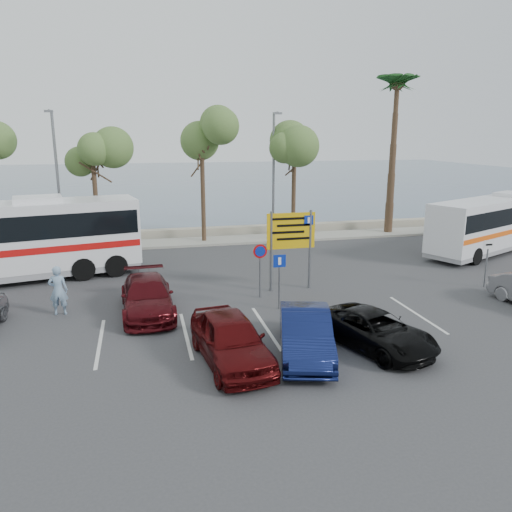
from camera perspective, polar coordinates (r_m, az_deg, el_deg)
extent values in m
plane|color=#37383A|center=(19.54, 3.84, -6.79)|extent=(120.00, 120.00, 0.00)
cube|color=#9C9A8E|center=(32.65, -3.33, 1.80)|extent=(44.00, 2.40, 0.15)
cube|color=#A39B83|center=(34.54, -3.91, 2.84)|extent=(48.00, 0.80, 0.60)
plane|color=#466270|center=(77.96, -9.25, 8.61)|extent=(140.00, 140.00, 0.00)
cylinder|color=#382619|center=(31.85, -17.79, 5.60)|extent=(0.28, 0.28, 5.04)
cylinder|color=#382619|center=(31.96, -6.07, 6.71)|extent=(0.28, 0.28, 5.60)
cylinder|color=#382619|center=(33.26, 4.31, 6.66)|extent=(0.28, 0.28, 5.18)
cylinder|color=#382619|center=(35.78, 15.33, 10.60)|extent=(0.48, 0.48, 10.00)
cylinder|color=slate|center=(31.52, -21.69, 7.92)|extent=(0.16, 0.16, 8.00)
cylinder|color=slate|center=(30.98, -22.48, 15.10)|extent=(0.12, 0.90, 0.12)
cube|color=slate|center=(30.49, -22.62, 15.03)|extent=(0.45, 0.25, 0.12)
cylinder|color=slate|center=(32.31, 2.00, 9.00)|extent=(0.16, 0.16, 8.00)
cylinder|color=slate|center=(31.78, 2.29, 16.04)|extent=(0.12, 0.90, 0.12)
cube|color=slate|center=(31.30, 2.54, 15.98)|extent=(0.45, 0.25, 0.12)
cylinder|color=slate|center=(21.99, 1.74, 0.49)|extent=(0.12, 0.12, 3.60)
cylinder|color=slate|center=(22.51, 6.17, 0.73)|extent=(0.12, 0.12, 3.60)
cube|color=#DDA80B|center=(22.05, 4.02, 2.89)|extent=(2.20, 0.06, 1.60)
cube|color=#0C2699|center=(22.17, 6.05, 4.09)|extent=(0.42, 0.01, 0.42)
cylinder|color=slate|center=(21.25, 0.45, -1.93)|extent=(0.07, 0.07, 2.20)
cylinder|color=#B20C0C|center=(20.98, 0.48, 0.55)|extent=(0.60, 0.03, 0.60)
cylinder|color=slate|center=(19.86, 2.66, -3.08)|extent=(0.07, 0.07, 2.20)
cube|color=#0C2699|center=(19.60, 2.71, -0.57)|extent=(0.50, 0.03, 0.50)
cylinder|color=slate|center=(25.00, 24.83, -0.82)|extent=(0.07, 0.07, 2.20)
cube|color=white|center=(24.80, 25.07, 1.19)|extent=(0.50, 0.03, 0.40)
cube|color=gray|center=(26.40, -27.18, -1.50)|extent=(12.95, 5.24, 0.59)
cube|color=silver|center=(32.76, 25.67, 3.65)|extent=(10.91, 6.70, 2.69)
cube|color=black|center=(32.69, 25.76, 4.47)|extent=(10.73, 6.65, 0.96)
cube|color=#F1570E|center=(32.83, 25.59, 2.90)|extent=(10.83, 6.69, 0.27)
cube|color=gray|center=(32.99, 25.43, 1.35)|extent=(10.80, 6.64, 0.50)
cube|color=silver|center=(32.56, 25.94, 6.16)|extent=(2.27, 2.09, 0.22)
imported|color=#0E1745|center=(16.02, 5.67, -8.77)|extent=(2.62, 4.69, 1.46)
imported|color=#470B10|center=(19.95, -12.34, -4.53)|extent=(2.10, 4.86, 1.39)
imported|color=#4A0A0B|center=(15.45, -2.90, -9.46)|extent=(2.33, 4.69, 1.54)
imported|color=black|center=(16.96, 13.45, -8.25)|extent=(3.41, 4.80, 1.21)
imported|color=#7E9CB8|center=(20.76, -21.67, -3.67)|extent=(0.72, 0.49, 1.95)
imported|color=#34384F|center=(29.43, 21.10, 1.37)|extent=(1.02, 1.15, 1.98)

